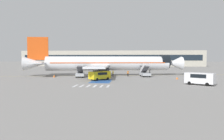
# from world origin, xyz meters

# --- Properties ---
(ground_plane) EXTENTS (600.00, 600.00, 0.00)m
(ground_plane) POSITION_xyz_m (0.00, 0.00, 0.00)
(ground_plane) COLOR gray
(apron_leadline_yellow) EXTENTS (78.05, 14.79, 0.01)m
(apron_leadline_yellow) POSITION_xyz_m (0.13, 0.63, 0.00)
(apron_leadline_yellow) COLOR gold
(apron_leadline_yellow) RESTS_ON ground_plane
(apron_stand_patch_blue) EXTENTS (4.37, 8.09, 0.01)m
(apron_stand_patch_blue) POSITION_xyz_m (0.13, -15.24, 0.00)
(apron_stand_patch_blue) COLOR #2856A8
(apron_stand_patch_blue) RESTS_ON ground_plane
(apron_walkway_bar_0) EXTENTS (0.44, 3.60, 0.01)m
(apron_walkway_bar_0) POSITION_xyz_m (-3.47, -23.68, 0.00)
(apron_walkway_bar_0) COLOR silver
(apron_walkway_bar_0) RESTS_ON ground_plane
(apron_walkway_bar_1) EXTENTS (0.44, 3.60, 0.01)m
(apron_walkway_bar_1) POSITION_xyz_m (-2.27, -23.68, 0.00)
(apron_walkway_bar_1) COLOR silver
(apron_walkway_bar_1) RESTS_ON ground_plane
(apron_walkway_bar_2) EXTENTS (0.44, 3.60, 0.01)m
(apron_walkway_bar_2) POSITION_xyz_m (-1.07, -23.68, 0.00)
(apron_walkway_bar_2) COLOR silver
(apron_walkway_bar_2) RESTS_ON ground_plane
(apron_walkway_bar_3) EXTENTS (0.44, 3.60, 0.01)m
(apron_walkway_bar_3) POSITION_xyz_m (0.13, -23.68, 0.00)
(apron_walkway_bar_3) COLOR silver
(apron_walkway_bar_3) RESTS_ON ground_plane
(apron_walkway_bar_4) EXTENTS (0.44, 3.60, 0.01)m
(apron_walkway_bar_4) POSITION_xyz_m (1.33, -23.68, 0.00)
(apron_walkway_bar_4) COLOR silver
(apron_walkway_bar_4) RESTS_ON ground_plane
(apron_walkway_bar_5) EXTENTS (0.44, 3.60, 0.01)m
(apron_walkway_bar_5) POSITION_xyz_m (2.53, -23.68, 0.00)
(apron_walkway_bar_5) COLOR silver
(apron_walkway_bar_5) RESTS_ON ground_plane
(airliner) EXTENTS (45.89, 33.88, 10.99)m
(airliner) POSITION_xyz_m (-0.47, 0.52, 3.54)
(airliner) COLOR silver
(airliner) RESTS_ON ground_plane
(boarding_stairs_forward) EXTENTS (3.04, 5.49, 3.80)m
(boarding_stairs_forward) POSITION_xyz_m (10.53, -2.09, 0.96)
(boarding_stairs_forward) COLOR #ADB2BA
(boarding_stairs_forward) RESTS_ON ground_plane
(boarding_stairs_aft) EXTENTS (3.04, 5.49, 3.77)m
(boarding_stairs_aft) POSITION_xyz_m (-6.85, -5.34, 0.96)
(boarding_stairs_aft) COLOR #ADB2BA
(boarding_stairs_aft) RESTS_ON ground_plane
(fuel_tanker) EXTENTS (3.50, 10.72, 3.67)m
(fuel_tanker) POSITION_xyz_m (-6.01, 20.01, 1.87)
(fuel_tanker) COLOR #38383D
(fuel_tanker) RESTS_ON ground_plane
(service_van_0) EXTENTS (4.89, 5.14, 2.00)m
(service_van_0) POSITION_xyz_m (-0.52, -12.72, 1.21)
(service_van_0) COLOR yellow
(service_van_0) RESTS_ON ground_plane
(service_van_1) EXTENTS (5.42, 4.65, 2.28)m
(service_van_1) POSITION_xyz_m (19.49, -20.54, 1.36)
(service_van_1) COLOR silver
(service_van_1) RESTS_ON ground_plane
(ground_crew_0) EXTENTS (0.48, 0.45, 1.62)m
(ground_crew_0) POSITION_xyz_m (5.87, -1.52, 0.93)
(ground_crew_0) COLOR black
(ground_crew_0) RESTS_ON ground_plane
(ground_crew_1) EXTENTS (0.28, 0.45, 1.66)m
(ground_crew_1) POSITION_xyz_m (-0.80, -5.28, 0.95)
(ground_crew_1) COLOR #2D2D33
(ground_crew_1) RESTS_ON ground_plane
(ground_crew_2) EXTENTS (0.40, 0.49, 1.75)m
(ground_crew_2) POSITION_xyz_m (-3.08, -4.61, 1.01)
(ground_crew_2) COLOR black
(ground_crew_2) RESTS_ON ground_plane
(ground_crew_3) EXTENTS (0.32, 0.47, 1.72)m
(ground_crew_3) POSITION_xyz_m (1.79, -2.96, 0.99)
(ground_crew_3) COLOR #2D2D33
(ground_crew_3) RESTS_ON ground_plane
(traffic_cone_0) EXTENTS (0.62, 0.62, 0.69)m
(traffic_cone_0) POSITION_xyz_m (-13.61, -6.30, 0.35)
(traffic_cone_0) COLOR orange
(traffic_cone_0) RESTS_ON ground_plane
(traffic_cone_1) EXTENTS (0.58, 0.58, 0.64)m
(traffic_cone_1) POSITION_xyz_m (17.72, -9.16, 0.32)
(traffic_cone_1) COLOR orange
(traffic_cone_1) RESTS_ON ground_plane
(terminal_building) EXTENTS (118.57, 12.10, 10.10)m
(terminal_building) POSITION_xyz_m (-5.78, 82.30, 5.05)
(terminal_building) COLOR #B2AD9E
(terminal_building) RESTS_ON ground_plane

